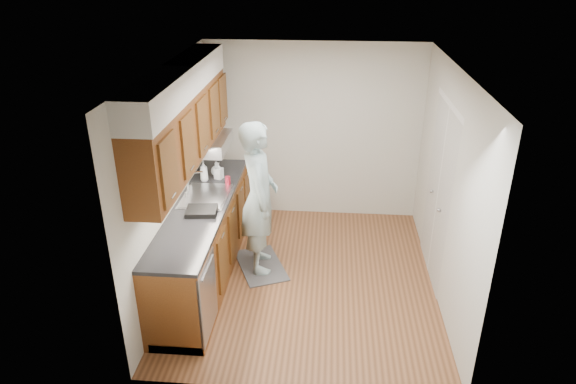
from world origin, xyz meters
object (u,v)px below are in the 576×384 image
object	(u,v)px
person	(259,188)
soap_bottle_c	(216,169)
soap_bottle_b	(219,171)
soda_can	(228,181)
soap_bottle_a	(204,171)
dish_rack	(202,211)

from	to	relation	value
person	soap_bottle_c	distance (m)	0.88
soap_bottle_b	soda_can	bearing A→B (deg)	-53.45
soda_can	soap_bottle_b	bearing A→B (deg)	126.55
soap_bottle_c	soda_can	xyz separation A→B (m)	(0.20, -0.31, -0.03)
person	soap_bottle_c	world-z (taller)	person
soap_bottle_b	soap_bottle_a	bearing A→B (deg)	-154.00
dish_rack	person	bearing A→B (deg)	30.94
person	soap_bottle_c	size ratio (longest dim) A/B	11.26
person	dish_rack	xyz separation A→B (m)	(-0.58, -0.44, -0.10)
soap_bottle_a	soda_can	distance (m)	0.36
soap_bottle_b	dish_rack	xyz separation A→B (m)	(0.01, -0.96, -0.08)
soap_bottle_b	soap_bottle_c	bearing A→B (deg)	116.55
person	dish_rack	distance (m)	0.73
person	soap_bottle_b	xyz separation A→B (m)	(-0.58, 0.52, -0.02)
soap_bottle_a	soap_bottle_c	bearing A→B (deg)	56.20
soap_bottle_b	person	bearing A→B (deg)	-41.78
soap_bottle_c	dish_rack	bearing A→B (deg)	-86.97
soap_bottle_c	dish_rack	world-z (taller)	soap_bottle_c
soap_bottle_a	dish_rack	world-z (taller)	soap_bottle_a
soda_can	soap_bottle_c	bearing A→B (deg)	123.64
soap_bottle_b	soap_bottle_c	xyz separation A→B (m)	(-0.05, 0.10, -0.01)
person	soap_bottle_c	bearing A→B (deg)	35.55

